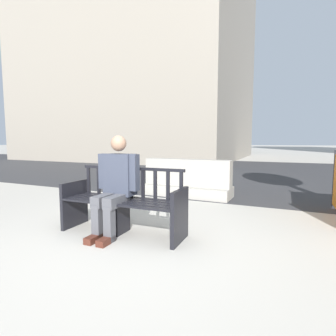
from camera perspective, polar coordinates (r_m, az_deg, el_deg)
ground_plane at (r=3.16m, az=-8.32°, el=-17.32°), size 200.00×200.00×0.00m
street_asphalt at (r=11.32m, az=15.97°, el=-0.72°), size 120.00×12.00×0.01m
street_bench at (r=3.61m, az=-9.69°, el=-7.74°), size 1.70×0.57×0.88m
seated_person at (r=3.55m, az=-11.28°, el=-3.18°), size 0.58×0.73×1.31m
jersey_barrier_centre at (r=5.99m, az=4.16°, el=-2.85°), size 2.02×0.74×0.84m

